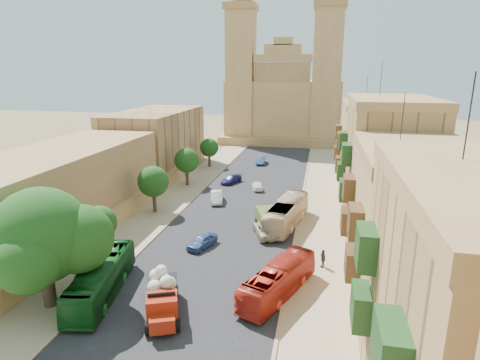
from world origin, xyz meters
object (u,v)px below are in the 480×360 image
at_px(street_tree_c, 187,160).
at_px(car_white_a, 216,197).
at_px(bus_cream_east, 287,213).
at_px(car_blue_b, 261,160).
at_px(church, 284,100).
at_px(ficus_tree, 43,238).
at_px(red_truck, 162,295).
at_px(pedestrian_a, 294,281).
at_px(car_blue_a, 202,241).
at_px(olive_pickup, 269,221).
at_px(street_tree_d, 209,148).
at_px(street_tree_a, 99,223).
at_px(bus_red_east, 278,280).
at_px(car_dkblue, 231,179).
at_px(pedestrian_c, 323,258).
at_px(street_tree_b, 153,182).
at_px(bus_green_north, 102,279).
at_px(car_white_b, 257,185).
at_px(car_cream, 266,230).

height_order(street_tree_c, car_white_a, street_tree_c).
xyz_separation_m(bus_cream_east, car_white_a, (-9.55, 6.24, -0.76)).
bearing_deg(car_blue_b, church, 81.79).
height_order(ficus_tree, red_truck, ficus_tree).
bearing_deg(pedestrian_a, street_tree_c, -51.69).
xyz_separation_m(bus_cream_east, car_blue_a, (-7.39, -7.25, -0.82)).
relative_size(ficus_tree, olive_pickup, 1.69).
xyz_separation_m(street_tree_d, car_blue_a, (8.41, -32.33, -2.74)).
xyz_separation_m(church, street_tree_a, (-10.00, -66.61, -6.31)).
distance_m(bus_red_east, car_blue_a, 10.72).
height_order(church, car_dkblue, church).
distance_m(street_tree_a, street_tree_d, 36.00).
distance_m(street_tree_d, pedestrian_c, 39.53).
height_order(street_tree_b, car_white_a, street_tree_b).
xyz_separation_m(street_tree_d, car_blue_b, (8.53, 3.94, -2.65)).
distance_m(red_truck, bus_cream_east, 19.59).
height_order(ficus_tree, pedestrian_c, ficus_tree).
xyz_separation_m(street_tree_a, street_tree_d, (-0.00, 36.00, 0.15)).
bearing_deg(car_dkblue, bus_green_north, -71.08).
bearing_deg(car_dkblue, car_white_a, -65.72).
relative_size(church, pedestrian_a, 20.60).
distance_m(bus_green_north, bus_cream_east, 20.93).
distance_m(church, car_white_a, 50.38).
height_order(street_tree_a, bus_green_north, street_tree_a).
height_order(car_white_a, car_blue_b, car_blue_b).
bearing_deg(street_tree_d, ficus_tree, -89.25).
distance_m(street_tree_a, car_white_b, 26.12).
distance_m(street_tree_c, car_blue_b, 18.33).
relative_size(street_tree_b, bus_red_east, 0.63).
distance_m(church, pedestrian_a, 70.15).
bearing_deg(church, street_tree_d, -108.09).
distance_m(church, bus_red_east, 70.75).
relative_size(red_truck, car_cream, 1.26).
xyz_separation_m(car_dkblue, car_blue_b, (2.38, 13.66, 0.12)).
bearing_deg(pedestrian_a, car_blue_a, -29.46).
distance_m(bus_red_east, car_blue_b, 44.01).
distance_m(olive_pickup, bus_red_east, 12.76).
bearing_deg(car_white_a, pedestrian_a, -75.72).
bearing_deg(street_tree_b, ficus_tree, -88.34).
bearing_deg(bus_cream_east, car_blue_a, 55.22).
xyz_separation_m(street_tree_a, pedestrian_c, (19.76, 1.86, -2.39)).
relative_size(car_white_a, car_white_b, 1.20).
xyz_separation_m(car_cream, car_dkblue, (-7.92, 18.60, -0.08)).
height_order(ficus_tree, pedestrian_a, ficus_tree).
bearing_deg(church, pedestrian_a, -83.73).
xyz_separation_m(red_truck, car_white_b, (1.60, 31.19, -0.86)).
bearing_deg(street_tree_b, bus_green_north, -79.00).
relative_size(street_tree_c, red_truck, 0.93).
relative_size(car_blue_b, pedestrian_a, 2.42).
xyz_separation_m(car_blue_a, car_white_a, (-2.16, 13.49, 0.07)).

